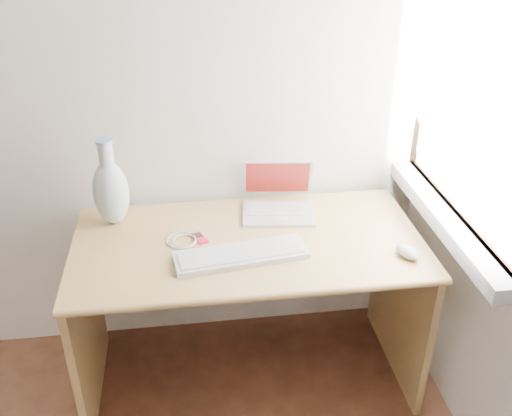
{
  "coord_description": "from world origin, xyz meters",
  "views": [
    {
      "loc": [
        0.74,
        -0.45,
        1.89
      ],
      "look_at": [
        0.98,
        1.35,
        0.86
      ],
      "focal_mm": 40.0,
      "sensor_mm": 36.0,
      "label": 1
    }
  ],
  "objects": [
    {
      "name": "vase",
      "position": [
        0.44,
        1.58,
        0.85
      ],
      "size": [
        0.14,
        0.14,
        0.36
      ],
      "color": "silver",
      "rests_on": "desk"
    },
    {
      "name": "desk",
      "position": [
        0.95,
        1.46,
        0.5
      ],
      "size": [
        1.34,
        0.67,
        0.71
      ],
      "color": "tan",
      "rests_on": "floor"
    },
    {
      "name": "remote",
      "position": [
        0.7,
        1.25,
        0.71
      ],
      "size": [
        0.03,
        0.08,
        0.01
      ],
      "primitive_type": "cube",
      "rotation": [
        0.0,
        0.0,
        -0.06
      ],
      "color": "white",
      "rests_on": "desk"
    },
    {
      "name": "window",
      "position": [
        1.72,
        1.3,
        1.28
      ],
      "size": [
        0.11,
        0.99,
        1.1
      ],
      "color": "white",
      "rests_on": "right_wall"
    },
    {
      "name": "laptop",
      "position": [
        1.1,
        1.59,
        0.75
      ],
      "size": [
        0.31,
        0.27,
        0.2
      ],
      "rotation": [
        0.0,
        0.0,
        -0.12
      ],
      "color": "silver",
      "rests_on": "desk"
    },
    {
      "name": "mouse",
      "position": [
        1.52,
        1.19,
        0.72
      ],
      "size": [
        0.1,
        0.12,
        0.04
      ],
      "primitive_type": "ellipsoid",
      "rotation": [
        0.0,
        0.0,
        0.37
      ],
      "color": "silver",
      "rests_on": "desk"
    },
    {
      "name": "cable_coil",
      "position": [
        0.7,
        1.41,
        0.71
      ],
      "size": [
        0.14,
        0.14,
        0.01
      ],
      "primitive_type": "torus",
      "rotation": [
        0.0,
        0.0,
        0.23
      ],
      "color": "white",
      "rests_on": "desk"
    },
    {
      "name": "ipod",
      "position": [
        0.77,
        1.41,
        0.71
      ],
      "size": [
        0.06,
        0.09,
        0.01
      ],
      "rotation": [
        0.0,
        0.0,
        0.39
      ],
      "color": "#A20B24",
      "rests_on": "desk"
    },
    {
      "name": "external_keyboard",
      "position": [
        0.91,
        1.27,
        0.72
      ],
      "size": [
        0.5,
        0.21,
        0.02
      ],
      "rotation": [
        0.0,
        0.0,
        0.13
      ],
      "color": "white",
      "rests_on": "desk"
    }
  ]
}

